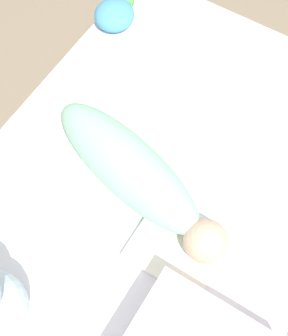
# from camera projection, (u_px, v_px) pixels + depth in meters

# --- Properties ---
(ground_plane) EXTENTS (12.00, 12.00, 0.00)m
(ground_plane) POSITION_uv_depth(u_px,v_px,m) (158.00, 207.00, 1.49)
(ground_plane) COLOR #7A6B56
(bed_mattress) EXTENTS (1.27, 0.93, 0.24)m
(bed_mattress) POSITION_uv_depth(u_px,v_px,m) (159.00, 192.00, 1.38)
(bed_mattress) COLOR white
(bed_mattress) RESTS_ON ground_plane
(burp_cloth) EXTENTS (0.19, 0.22, 0.02)m
(burp_cloth) POSITION_uv_depth(u_px,v_px,m) (177.00, 247.00, 1.18)
(burp_cloth) COLOR white
(burp_cloth) RESTS_ON bed_mattress
(swaddled_baby) EXTENTS (0.27, 0.58, 0.15)m
(swaddled_baby) POSITION_uv_depth(u_px,v_px,m) (135.00, 173.00, 1.20)
(swaddled_baby) COLOR #99D6B2
(swaddled_baby) RESTS_ON bed_mattress
(turtle_plush) EXTENTS (0.16, 0.13, 0.08)m
(turtle_plush) POSITION_uv_depth(u_px,v_px,m) (115.00, 14.00, 1.49)
(turtle_plush) COLOR #4C99C6
(turtle_plush) RESTS_ON bed_mattress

